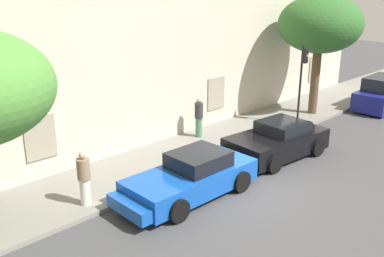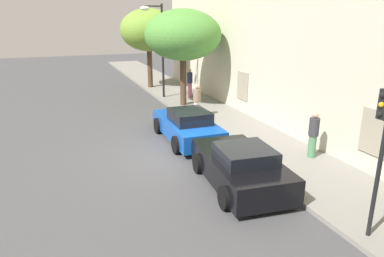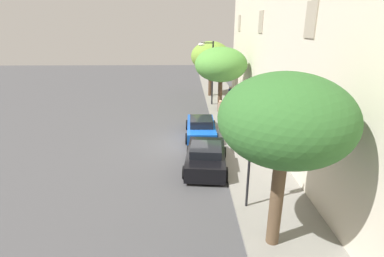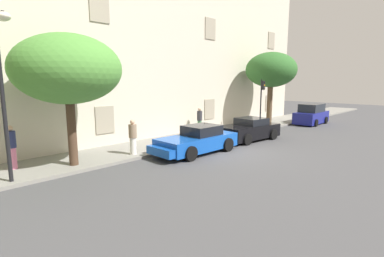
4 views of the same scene
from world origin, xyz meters
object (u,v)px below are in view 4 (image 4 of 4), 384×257
(traffic_light, at_px, (262,95))
(pedestrian_bystander, at_px, (12,147))
(tree_near_kerb, at_px, (68,70))
(tree_far_end, at_px, (271,70))
(street_lamp, at_px, (3,68))
(pedestrian_admiring, at_px, (133,137))
(sportscar_red_lead, at_px, (195,141))
(sportscar_yellow_flank, at_px, (246,130))
(hatchback_parked, at_px, (311,115))
(pedestrian_strolling, at_px, (200,120))

(traffic_light, height_order, pedestrian_bystander, traffic_light)
(traffic_light, bearing_deg, tree_near_kerb, 177.99)
(tree_far_end, height_order, traffic_light, tree_far_end)
(street_lamp, relative_size, pedestrian_admiring, 3.37)
(sportscar_red_lead, xyz_separation_m, pedestrian_admiring, (-2.71, 1.62, 0.38))
(sportscar_yellow_flank, height_order, tree_far_end, tree_far_end)
(sportscar_yellow_flank, bearing_deg, sportscar_red_lead, -179.44)
(pedestrian_bystander, bearing_deg, hatchback_parked, -7.90)
(street_lamp, distance_m, pedestrian_admiring, 6.18)
(tree_far_end, relative_size, pedestrian_bystander, 3.25)
(pedestrian_bystander, bearing_deg, pedestrian_strolling, 2.10)
(sportscar_yellow_flank, xyz_separation_m, pedestrian_bystander, (-12.24, 3.03, 0.45))
(sportscar_red_lead, distance_m, pedestrian_admiring, 3.18)
(tree_far_end, distance_m, street_lamp, 18.81)
(sportscar_red_lead, xyz_separation_m, tree_far_end, (10.77, 1.96, 3.94))
(sportscar_yellow_flank, distance_m, pedestrian_admiring, 7.59)
(hatchback_parked, height_order, traffic_light, traffic_light)
(tree_near_kerb, distance_m, traffic_light, 14.26)
(tree_near_kerb, height_order, pedestrian_strolling, tree_near_kerb)
(sportscar_yellow_flank, bearing_deg, pedestrian_admiring, 167.97)
(sportscar_red_lead, height_order, tree_far_end, tree_far_end)
(sportscar_red_lead, relative_size, traffic_light, 1.32)
(tree_far_end, distance_m, pedestrian_bystander, 18.67)
(street_lamp, bearing_deg, tree_near_kerb, 19.66)
(sportscar_red_lead, distance_m, traffic_light, 8.98)
(tree_far_end, relative_size, traffic_light, 1.58)
(tree_near_kerb, height_order, tree_far_end, tree_far_end)
(pedestrian_strolling, bearing_deg, tree_far_end, -12.94)
(street_lamp, bearing_deg, pedestrian_strolling, 11.65)
(pedestrian_admiring, distance_m, pedestrian_bystander, 5.04)
(sportscar_red_lead, bearing_deg, traffic_light, 9.24)
(tree_near_kerb, bearing_deg, pedestrian_admiring, -5.54)
(sportscar_yellow_flank, xyz_separation_m, traffic_light, (3.93, 1.36, 2.05))
(hatchback_parked, bearing_deg, tree_near_kerb, 174.64)
(tree_near_kerb, distance_m, pedestrian_bystander, 3.87)
(hatchback_parked, height_order, street_lamp, street_lamp)
(sportscar_yellow_flank, relative_size, pedestrian_bystander, 2.60)
(sportscar_yellow_flank, xyz_separation_m, tree_near_kerb, (-10.24, 1.85, 3.55))
(sportscar_red_lead, bearing_deg, sportscar_yellow_flank, 0.56)
(hatchback_parked, height_order, pedestrian_admiring, pedestrian_admiring)
(traffic_light, bearing_deg, tree_far_end, 14.48)
(traffic_light, xyz_separation_m, street_lamp, (-16.64, -0.39, 1.46))
(pedestrian_admiring, distance_m, pedestrian_strolling, 7.01)
(sportscar_red_lead, xyz_separation_m, pedestrian_strolling, (4.04, 3.50, 0.40))
(sportscar_red_lead, height_order, tree_near_kerb, tree_near_kerb)
(tree_near_kerb, distance_m, pedestrian_strolling, 10.21)
(sportscar_red_lead, xyz_separation_m, sportscar_yellow_flank, (4.70, 0.05, -0.01))
(sportscar_yellow_flank, distance_m, street_lamp, 13.23)
(tree_far_end, bearing_deg, sportscar_yellow_flank, -162.53)
(sportscar_red_lead, distance_m, pedestrian_bystander, 8.15)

